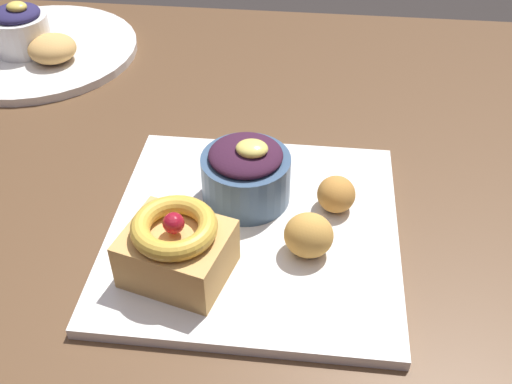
% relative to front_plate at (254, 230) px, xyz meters
% --- Properties ---
extents(dining_table, '(1.54, 0.94, 0.73)m').
position_rel_front_plate_xyz_m(dining_table, '(-0.05, 0.07, -0.09)').
color(dining_table, brown).
rests_on(dining_table, ground_plane).
extents(front_plate, '(0.29, 0.29, 0.01)m').
position_rel_front_plate_xyz_m(front_plate, '(0.00, 0.00, 0.00)').
color(front_plate, white).
rests_on(front_plate, dining_table).
extents(cake_slice, '(0.11, 0.10, 0.07)m').
position_rel_front_plate_xyz_m(cake_slice, '(-0.06, -0.07, 0.04)').
color(cake_slice, tan).
rests_on(cake_slice, front_plate).
extents(berry_ramekin, '(0.09, 0.09, 0.07)m').
position_rel_front_plate_xyz_m(berry_ramekin, '(-0.01, 0.04, 0.04)').
color(berry_ramekin, '#3D5675').
rests_on(berry_ramekin, front_plate).
extents(fritter_front, '(0.05, 0.04, 0.04)m').
position_rel_front_plate_xyz_m(fritter_front, '(0.05, -0.03, 0.03)').
color(fritter_front, gold).
rests_on(fritter_front, front_plate).
extents(fritter_middle, '(0.04, 0.04, 0.04)m').
position_rel_front_plate_xyz_m(fritter_middle, '(0.08, 0.04, 0.02)').
color(fritter_middle, '#BC7F38').
rests_on(fritter_middle, front_plate).
extents(back_plate, '(0.30, 0.30, 0.01)m').
position_rel_front_plate_xyz_m(back_plate, '(-0.37, 0.35, 0.00)').
color(back_plate, white).
rests_on(back_plate, dining_table).
extents(back_ramekin, '(0.08, 0.08, 0.08)m').
position_rel_front_plate_xyz_m(back_ramekin, '(-0.38, 0.34, 0.04)').
color(back_ramekin, white).
rests_on(back_ramekin, back_plate).
extents(back_pastry, '(0.07, 0.07, 0.04)m').
position_rel_front_plate_xyz_m(back_pastry, '(-0.32, 0.31, 0.02)').
color(back_pastry, tan).
rests_on(back_pastry, back_plate).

